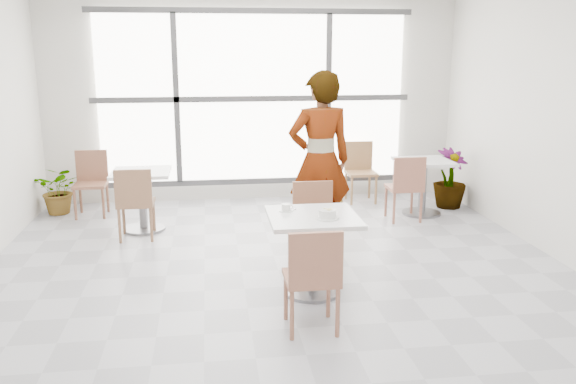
{
  "coord_description": "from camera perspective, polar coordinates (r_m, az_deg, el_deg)",
  "views": [
    {
      "loc": [
        -0.67,
        -5.25,
        2.21
      ],
      "look_at": [
        0.0,
        -0.3,
        1.0
      ],
      "focal_mm": 37.12,
      "sensor_mm": 36.0,
      "label": 1
    }
  ],
  "objects": [
    {
      "name": "coffee_cup",
      "position": [
        5.47,
        -0.17,
        -1.53
      ],
      "size": [
        0.16,
        0.13,
        0.07
      ],
      "color": "silver",
      "rests_on": "main_table"
    },
    {
      "name": "bg_chair_right_far",
      "position": [
        8.85,
        6.9,
        2.36
      ],
      "size": [
        0.42,
        0.42,
        0.87
      ],
      "color": "#9A6F47",
      "rests_on": "ground"
    },
    {
      "name": "plant_right",
      "position": [
        8.71,
        15.23,
        1.26
      ],
      "size": [
        0.57,
        0.57,
        0.84
      ],
      "primitive_type": "imported",
      "rotation": [
        0.0,
        0.0,
        0.25
      ],
      "color": "#47743D",
      "rests_on": "ground"
    },
    {
      "name": "bg_chair_right_near",
      "position": [
        7.84,
        11.25,
        0.75
      ],
      "size": [
        0.42,
        0.42,
        0.87
      ],
      "rotation": [
        0.0,
        0.0,
        3.14
      ],
      "color": "#9A5E4B",
      "rests_on": "ground"
    },
    {
      "name": "bg_chair_left_near",
      "position": [
        7.16,
        -14.45,
        -0.64
      ],
      "size": [
        0.42,
        0.42,
        0.87
      ],
      "rotation": [
        0.0,
        0.0,
        3.14
      ],
      "color": "brown",
      "rests_on": "ground"
    },
    {
      "name": "plant_left",
      "position": [
        8.68,
        -21.03,
        0.19
      ],
      "size": [
        0.69,
        0.62,
        0.66
      ],
      "primitive_type": "imported",
      "rotation": [
        0.0,
        0.0,
        -0.2
      ],
      "color": "#5B8A49",
      "rests_on": "ground"
    },
    {
      "name": "floor",
      "position": [
        5.74,
        -0.41,
        -9.05
      ],
      "size": [
        7.0,
        7.0,
        0.0
      ],
      "primitive_type": "plane",
      "color": "#9E9EA5",
      "rests_on": "ground"
    },
    {
      "name": "chair_near",
      "position": [
        4.68,
        2.41,
        -7.81
      ],
      "size": [
        0.42,
        0.42,
        0.87
      ],
      "rotation": [
        0.0,
        0.0,
        3.14
      ],
      "color": "#9F634C",
      "rests_on": "ground"
    },
    {
      "name": "bg_table_right",
      "position": [
        8.25,
        12.81,
        1.2
      ],
      "size": [
        0.7,
        0.7,
        0.75
      ],
      "color": "silver",
      "rests_on": "ground"
    },
    {
      "name": "person",
      "position": [
        6.62,
        3.07,
        2.99
      ],
      "size": [
        0.78,
        0.56,
        1.98
      ],
      "primitive_type": "imported",
      "rotation": [
        0.0,
        0.0,
        3.27
      ],
      "color": "black",
      "rests_on": "ground"
    },
    {
      "name": "main_table",
      "position": [
        5.42,
        2.38,
        -4.53
      ],
      "size": [
        0.8,
        0.8,
        0.75
      ],
      "color": "silver",
      "rests_on": "ground"
    },
    {
      "name": "chair_far",
      "position": [
        6.15,
        2.53,
        -2.55
      ],
      "size": [
        0.42,
        0.42,
        0.87
      ],
      "color": "brown",
      "rests_on": "ground"
    },
    {
      "name": "wall_front",
      "position": [
        2.0,
        12.48,
        -7.42
      ],
      "size": [
        6.0,
        0.0,
        6.0
      ],
      "primitive_type": "plane",
      "rotation": [
        -1.57,
        0.0,
        0.0
      ],
      "color": "silver",
      "rests_on": "ground"
    },
    {
      "name": "bg_table_left",
      "position": [
        7.54,
        -13.8,
        0.0
      ],
      "size": [
        0.7,
        0.7,
        0.75
      ],
      "color": "silver",
      "rests_on": "ground"
    },
    {
      "name": "oatmeal_bowl",
      "position": [
        5.24,
        3.79,
        -2.1
      ],
      "size": [
        0.21,
        0.21,
        0.09
      ],
      "color": "silver",
      "rests_on": "main_table"
    },
    {
      "name": "bg_chair_left_far",
      "position": [
        8.46,
        -18.33,
        1.24
      ],
      "size": [
        0.42,
        0.42,
        0.87
      ],
      "color": "brown",
      "rests_on": "ground"
    },
    {
      "name": "wall_back",
      "position": [
        8.8,
        -3.36,
        8.95
      ],
      "size": [
        6.0,
        0.0,
        6.0
      ],
      "primitive_type": "plane",
      "rotation": [
        1.57,
        0.0,
        0.0
      ],
      "color": "silver",
      "rests_on": "ground"
    },
    {
      "name": "window",
      "position": [
        8.74,
        -3.33,
        8.92
      ],
      "size": [
        4.6,
        0.07,
        2.52
      ],
      "color": "white",
      "rests_on": "ground"
    }
  ]
}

